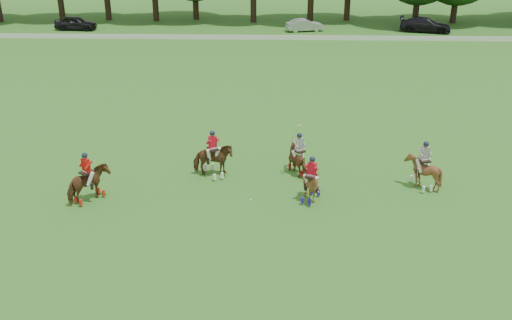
{
  "coord_description": "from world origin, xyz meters",
  "views": [
    {
      "loc": [
        2.33,
        -19.95,
        11.97
      ],
      "look_at": [
        1.59,
        4.2,
        1.4
      ],
      "focal_mm": 40.0,
      "sensor_mm": 36.0,
      "label": 1
    }
  ],
  "objects_px": {
    "polo_red_b": "(213,160)",
    "polo_stripe_b": "(423,171)",
    "car_left": "(76,23)",
    "polo_ball": "(251,200)",
    "car_right": "(425,25)",
    "car_mid": "(305,25)",
    "polo_red_c": "(311,186)",
    "polo_stripe_a": "(299,159)",
    "polo_red_a": "(88,184)"
  },
  "relations": [
    {
      "from": "car_left",
      "to": "polo_red_a",
      "type": "distance_m",
      "value": 42.13
    },
    {
      "from": "car_mid",
      "to": "polo_red_c",
      "type": "distance_m",
      "value": 39.64
    },
    {
      "from": "polo_ball",
      "to": "car_mid",
      "type": "bearing_deg",
      "value": 83.77
    },
    {
      "from": "car_right",
      "to": "polo_stripe_b",
      "type": "bearing_deg",
      "value": -178.97
    },
    {
      "from": "car_left",
      "to": "polo_stripe_a",
      "type": "relative_size",
      "value": 1.68
    },
    {
      "from": "car_right",
      "to": "polo_red_c",
      "type": "bearing_deg",
      "value": 174.53
    },
    {
      "from": "car_mid",
      "to": "car_right",
      "type": "bearing_deg",
      "value": -103.7
    },
    {
      "from": "car_mid",
      "to": "polo_stripe_a",
      "type": "xyz_separation_m",
      "value": [
        -2.07,
        -36.64,
        0.09
      ]
    },
    {
      "from": "polo_red_c",
      "to": "polo_stripe_a",
      "type": "xyz_separation_m",
      "value": [
        -0.44,
        2.96,
        -0.01
      ]
    },
    {
      "from": "car_left",
      "to": "car_right",
      "type": "distance_m",
      "value": 37.96
    },
    {
      "from": "car_left",
      "to": "polo_red_b",
      "type": "distance_m",
      "value": 41.57
    },
    {
      "from": "polo_red_b",
      "to": "polo_stripe_b",
      "type": "xyz_separation_m",
      "value": [
        9.91,
        -1.01,
        -0.01
      ]
    },
    {
      "from": "car_right",
      "to": "polo_ball",
      "type": "height_order",
      "value": "car_right"
    },
    {
      "from": "polo_stripe_a",
      "to": "polo_ball",
      "type": "bearing_deg",
      "value": -126.32
    },
    {
      "from": "car_right",
      "to": "polo_red_b",
      "type": "bearing_deg",
      "value": 167.36
    },
    {
      "from": "polo_red_c",
      "to": "polo_ball",
      "type": "relative_size",
      "value": 23.92
    },
    {
      "from": "car_mid",
      "to": "polo_ball",
      "type": "distance_m",
      "value": 39.96
    },
    {
      "from": "polo_ball",
      "to": "polo_red_a",
      "type": "bearing_deg",
      "value": -178.53
    },
    {
      "from": "polo_ball",
      "to": "polo_red_b",
      "type": "bearing_deg",
      "value": 126.07
    },
    {
      "from": "polo_red_c",
      "to": "polo_red_a",
      "type": "bearing_deg",
      "value": -178.25
    },
    {
      "from": "car_left",
      "to": "polo_stripe_b",
      "type": "xyz_separation_m",
      "value": [
        28.7,
        -38.09,
        0.07
      ]
    },
    {
      "from": "car_left",
      "to": "car_right",
      "type": "height_order",
      "value": "car_right"
    },
    {
      "from": "car_right",
      "to": "polo_red_b",
      "type": "relative_size",
      "value": 2.3
    },
    {
      "from": "car_mid",
      "to": "polo_stripe_b",
      "type": "height_order",
      "value": "polo_stripe_b"
    },
    {
      "from": "car_left",
      "to": "polo_red_b",
      "type": "bearing_deg",
      "value": -148.82
    },
    {
      "from": "car_left",
      "to": "polo_stripe_b",
      "type": "distance_m",
      "value": 47.69
    },
    {
      "from": "polo_red_a",
      "to": "polo_stripe_b",
      "type": "distance_m",
      "value": 15.31
    },
    {
      "from": "polo_red_c",
      "to": "car_right",
      "type": "bearing_deg",
      "value": 69.83
    },
    {
      "from": "car_mid",
      "to": "car_right",
      "type": "relative_size",
      "value": 0.74
    },
    {
      "from": "car_left",
      "to": "car_mid",
      "type": "distance_m",
      "value": 25.05
    },
    {
      "from": "car_mid",
      "to": "polo_stripe_a",
      "type": "height_order",
      "value": "polo_stripe_a"
    },
    {
      "from": "car_left",
      "to": "polo_ball",
      "type": "height_order",
      "value": "car_left"
    },
    {
      "from": "polo_red_b",
      "to": "polo_stripe_a",
      "type": "xyz_separation_m",
      "value": [
        4.19,
        0.44,
        -0.09
      ]
    },
    {
      "from": "car_left",
      "to": "polo_ball",
      "type": "bearing_deg",
      "value": -148.15
    },
    {
      "from": "car_right",
      "to": "polo_red_c",
      "type": "distance_m",
      "value": 42.19
    },
    {
      "from": "polo_red_b",
      "to": "polo_red_a",
      "type": "bearing_deg",
      "value": -151.92
    },
    {
      "from": "polo_stripe_b",
      "to": "polo_red_a",
      "type": "bearing_deg",
      "value": -173.17
    },
    {
      "from": "polo_red_a",
      "to": "polo_stripe_b",
      "type": "bearing_deg",
      "value": 6.83
    },
    {
      "from": "car_left",
      "to": "polo_stripe_a",
      "type": "bearing_deg",
      "value": -143.6
    },
    {
      "from": "car_right",
      "to": "polo_stripe_a",
      "type": "xyz_separation_m",
      "value": [
        -14.99,
        -36.64,
        -0.03
      ]
    },
    {
      "from": "car_right",
      "to": "polo_stripe_b",
      "type": "relative_size",
      "value": 2.33
    },
    {
      "from": "car_mid",
      "to": "polo_red_c",
      "type": "xyz_separation_m",
      "value": [
        -1.63,
        -39.61,
        0.1
      ]
    },
    {
      "from": "polo_red_b",
      "to": "polo_ball",
      "type": "bearing_deg",
      "value": -53.93
    },
    {
      "from": "car_mid",
      "to": "polo_ball",
      "type": "relative_size",
      "value": 44.3
    },
    {
      "from": "polo_red_a",
      "to": "polo_red_b",
      "type": "bearing_deg",
      "value": 28.08
    },
    {
      "from": "car_right",
      "to": "polo_ball",
      "type": "relative_size",
      "value": 60.06
    },
    {
      "from": "car_mid",
      "to": "polo_red_b",
      "type": "relative_size",
      "value": 1.7
    },
    {
      "from": "car_right",
      "to": "car_left",
      "type": "bearing_deg",
      "value": 104.7
    },
    {
      "from": "car_left",
      "to": "polo_stripe_b",
      "type": "relative_size",
      "value": 1.93
    },
    {
      "from": "car_right",
      "to": "polo_stripe_b",
      "type": "distance_m",
      "value": 39.2
    }
  ]
}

